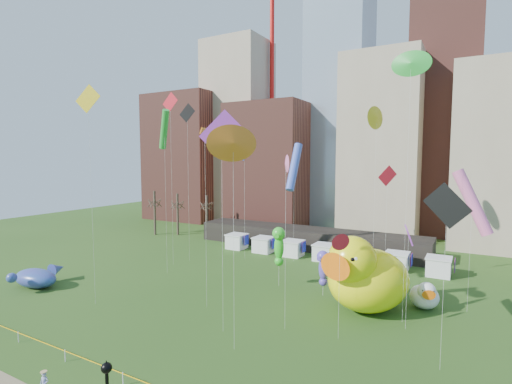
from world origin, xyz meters
The scene contains 29 objects.
skyline centered at (2.25, 61.06, 21.44)m, with size 101.00×23.00×68.00m.
crane_left centered at (-21.11, 64.00, 46.90)m, with size 23.00×1.00×76.00m.
pavilion centered at (-4.00, 42.00, 1.60)m, with size 38.00×6.00×3.20m, color black.
vendor_tents centered at (1.02, 36.00, 1.11)m, with size 33.24×2.80×2.40m.
bare_trees centered at (-30.17, 40.54, 4.01)m, with size 8.44×6.44×8.50m.
caution_tape centered at (0.00, 0.00, 0.68)m, with size 50.00×0.06×0.90m.
big_duck centered at (10.65, 20.01, 3.51)m, with size 9.79×10.92×7.64m.
small_duck centered at (15.65, 23.57, 1.34)m, with size 3.57×4.12×2.91m.
seahorse_green centered at (0.22, 22.52, 5.08)m, with size 1.84×2.12×6.94m.
seahorse_purple centered at (5.70, 22.11, 3.35)m, with size 1.40×1.70×4.94m.
whale_inflatable centered at (-23.87, 8.69, 1.13)m, with size 5.91×7.22×2.46m.
woman centered at (-3.32, -3.20, 0.78)m, with size 0.55×0.36×1.52m, color white.
kite_0 centered at (10.66, 29.67, 12.51)m, with size 1.80×1.69×13.96m.
kite_1 centered at (19.32, 24.76, 10.64)m, with size 3.80×1.41×13.80m.
kite_2 centered at (17.83, 12.18, 11.46)m, with size 3.09×0.63×13.14m.
kite_3 centered at (-14.49, 20.01, 18.33)m, with size 2.88×2.27×20.80m.
kite_4 centered at (-13.58, 8.48, 20.06)m, with size 2.67×0.81×21.90m.
kite_5 centered at (-9.53, 31.08, 14.72)m, with size 1.67×2.56×15.23m.
kite_6 centered at (-3.34, 13.51, 17.08)m, with size 0.88×2.02×17.64m.
kite_7 centered at (14.73, 17.85, 8.28)m, with size 1.26×3.82×8.87m.
kite_8 centered at (-16.61, 23.55, 21.70)m, with size 2.67×0.03×23.61m.
kite_9 centered at (5.62, 12.75, 14.24)m, with size 0.98×1.35×15.05m.
kite_10 centered at (-15.91, 26.21, 20.58)m, with size 2.68×0.19×22.43m.
kite_11 centered at (14.28, 19.11, 22.75)m, with size 2.20×0.32×23.90m.
kite_12 centered at (8.38, 33.71, 19.84)m, with size 1.01×2.93×21.31m.
kite_13 centered at (-2.79, 33.54, 13.54)m, with size 1.18×4.03×16.97m.
kite_14 centered at (3.73, 7.57, 15.86)m, with size 1.74×2.53×17.25m.
kite_15 centered at (1.21, 9.74, 16.65)m, with size 3.45×1.62×18.71m.
kite_16 centered at (10.20, 13.25, 8.03)m, with size 0.76×1.24×8.72m.
Camera 1 is at (19.26, -16.50, 14.74)m, focal length 27.00 mm.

